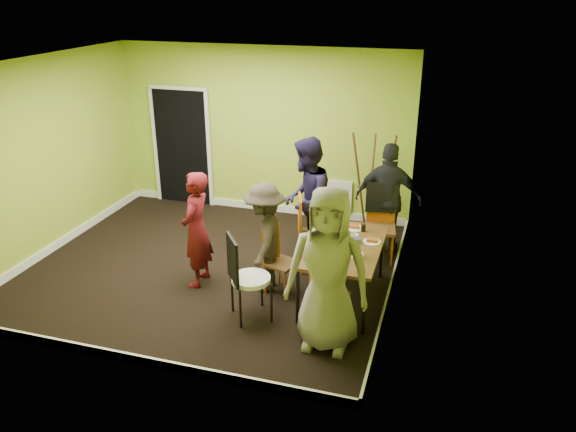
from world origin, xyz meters
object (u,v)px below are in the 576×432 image
at_px(chair_back_end, 381,205).
at_px(chair_bentwood, 244,274).
at_px(chair_front_end, 328,294).
at_px(person_left_far, 306,201).
at_px(chair_left_far, 308,229).
at_px(dining_table, 344,249).
at_px(orange_bottle, 337,233).
at_px(thermos, 340,235).
at_px(person_left_near, 265,238).
at_px(person_front_end, 328,270).
at_px(person_back_end, 389,199).
at_px(chair_left_near, 277,256).
at_px(blue_bottle, 356,248).
at_px(easel, 372,186).
at_px(person_standing, 196,230).

relative_size(chair_back_end, chair_bentwood, 1.02).
relative_size(chair_front_end, person_left_far, 0.51).
bearing_deg(person_left_far, chair_left_far, 19.79).
bearing_deg(chair_left_far, dining_table, 24.50).
xyz_separation_m(chair_left_far, orange_bottle, (0.48, -0.43, 0.19)).
bearing_deg(chair_left_far, thermos, 22.65).
height_order(chair_left_far, orange_bottle, chair_left_far).
distance_m(person_left_near, person_front_end, 1.44).
bearing_deg(person_back_end, orange_bottle, 71.64).
bearing_deg(chair_left_near, chair_bentwood, 5.92).
distance_m(chair_left_near, chair_bentwood, 0.75).
relative_size(thermos, blue_bottle, 0.98).
height_order(dining_table, chair_back_end, chair_back_end).
height_order(chair_left_near, thermos, thermos).
bearing_deg(thermos, person_back_end, 74.99).
distance_m(person_left_far, person_back_end, 1.23).
xyz_separation_m(easel, person_left_near, (-1.04, -2.03, -0.11)).
height_order(chair_back_end, blue_bottle, chair_back_end).
xyz_separation_m(chair_front_end, person_left_far, (-0.72, 1.74, 0.38)).
height_order(person_left_far, person_left_near, person_left_far).
relative_size(easel, person_left_near, 1.16).
bearing_deg(chair_back_end, thermos, 68.89).
bearing_deg(thermos, easel, 87.27).
relative_size(chair_left_near, blue_bottle, 3.93).
bearing_deg(chair_left_near, dining_table, 110.91).
bearing_deg(blue_bottle, thermos, 132.00).
distance_m(dining_table, person_front_end, 1.03).
distance_m(person_left_far, person_front_end, 2.08).
bearing_deg(chair_back_end, person_left_far, 17.08).
bearing_deg(person_standing, easel, 135.19).
xyz_separation_m(chair_left_far, thermos, (0.56, -0.65, 0.26)).
distance_m(chair_bentwood, blue_bottle, 1.33).
height_order(chair_left_far, blue_bottle, chair_left_far).
bearing_deg(chair_front_end, blue_bottle, 75.82).
xyz_separation_m(dining_table, chair_left_far, (-0.62, 0.67, -0.10)).
xyz_separation_m(chair_back_end, orange_bottle, (-0.40, -1.15, 0.02)).
relative_size(thermos, person_front_end, 0.12).
height_order(person_standing, person_front_end, person_front_end).
distance_m(blue_bottle, orange_bottle, 0.61).
bearing_deg(dining_table, thermos, 156.52).
xyz_separation_m(blue_bottle, person_back_end, (0.15, 1.79, -0.04)).
bearing_deg(chair_left_far, person_front_end, 2.87).
distance_m(chair_front_end, person_left_far, 1.92).
distance_m(chair_back_end, chair_front_end, 2.23).
bearing_deg(blue_bottle, chair_front_end, -110.67).
bearing_deg(chair_bentwood, chair_left_near, 130.58).
height_order(chair_left_far, thermos, chair_left_far).
height_order(chair_left_far, person_left_near, person_left_near).
relative_size(chair_front_end, person_left_near, 0.64).
bearing_deg(person_standing, chair_back_end, 122.56).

